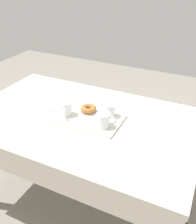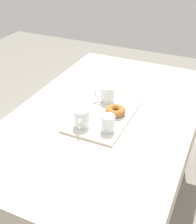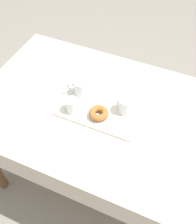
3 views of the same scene
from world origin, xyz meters
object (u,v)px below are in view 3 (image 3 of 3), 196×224
(serving_tray, at_px, (100,109))
(water_glass_near, at_px, (72,106))
(tea_mug_left, at_px, (126,105))
(sugar_donut_left, at_px, (99,113))
(donut_plate_left, at_px, (99,116))
(tea_mug_right, at_px, (81,88))
(paper_napkin, at_px, (158,123))
(dining_table, at_px, (107,121))

(serving_tray, height_order, water_glass_near, water_glass_near)
(serving_tray, height_order, tea_mug_left, tea_mug_left)
(serving_tray, bearing_deg, sugar_donut_left, -72.20)
(tea_mug_left, relative_size, donut_plate_left, 1.02)
(tea_mug_left, xyz_separation_m, donut_plate_left, (-0.12, -0.10, -0.04))
(tea_mug_left, distance_m, donut_plate_left, 0.16)
(tea_mug_right, distance_m, paper_napkin, 0.47)
(dining_table, xyz_separation_m, tea_mug_right, (-0.19, 0.05, 0.15))
(tea_mug_right, height_order, paper_napkin, tea_mug_right)
(serving_tray, height_order, paper_napkin, serving_tray)
(water_glass_near, bearing_deg, serving_tray, 31.24)
(serving_tray, bearing_deg, water_glass_near, -148.76)
(dining_table, xyz_separation_m, water_glass_near, (-0.17, -0.08, 0.14))
(dining_table, bearing_deg, paper_napkin, 6.16)
(dining_table, height_order, donut_plate_left, donut_plate_left)
(tea_mug_left, xyz_separation_m, tea_mug_right, (-0.28, 0.02, 0.00))
(tea_mug_right, bearing_deg, tea_mug_left, -4.14)
(dining_table, relative_size, tea_mug_left, 13.33)
(tea_mug_left, distance_m, tea_mug_right, 0.28)
(sugar_donut_left, bearing_deg, tea_mug_right, 144.73)
(paper_napkin, bearing_deg, dining_table, -173.84)
(paper_napkin, bearing_deg, sugar_donut_left, -162.73)
(tea_mug_right, height_order, donut_plate_left, tea_mug_right)
(tea_mug_left, xyz_separation_m, paper_napkin, (0.19, -0.00, -0.05))
(tea_mug_right, xyz_separation_m, sugar_donut_left, (0.16, -0.12, -0.02))
(dining_table, height_order, paper_napkin, paper_napkin)
(serving_tray, distance_m, water_glass_near, 0.16)
(serving_tray, bearing_deg, donut_plate_left, -72.20)
(tea_mug_right, bearing_deg, donut_plate_left, -35.27)
(dining_table, distance_m, paper_napkin, 0.30)
(water_glass_near, xyz_separation_m, donut_plate_left, (0.15, 0.02, -0.03))
(serving_tray, xyz_separation_m, tea_mug_right, (-0.14, 0.06, 0.05))
(dining_table, height_order, water_glass_near, water_glass_near)
(tea_mug_left, height_order, sugar_donut_left, tea_mug_left)
(water_glass_near, xyz_separation_m, sugar_donut_left, (0.15, 0.02, -0.01))
(water_glass_near, bearing_deg, paper_napkin, 14.08)
(dining_table, relative_size, donut_plate_left, 13.54)
(dining_table, relative_size, paper_napkin, 11.97)
(tea_mug_left, bearing_deg, donut_plate_left, -140.82)
(tea_mug_left, relative_size, water_glass_near, 1.36)
(water_glass_near, height_order, donut_plate_left, water_glass_near)
(tea_mug_left, height_order, paper_napkin, tea_mug_left)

